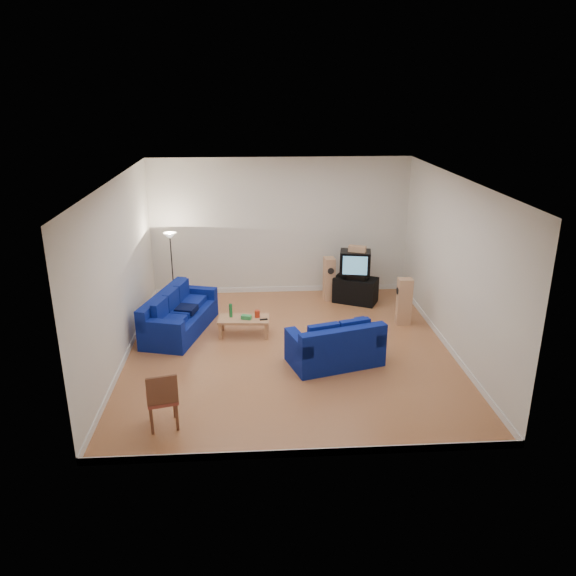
{
  "coord_description": "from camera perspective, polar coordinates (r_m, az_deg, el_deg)",
  "views": [
    {
      "loc": [
        -0.65,
        -9.52,
        4.66
      ],
      "look_at": [
        0.0,
        0.4,
        1.1
      ],
      "focal_mm": 35.0,
      "sensor_mm": 36.0,
      "label": 1
    }
  ],
  "objects": [
    {
      "name": "tissue_box",
      "position": [
        11.07,
        -4.26,
        -2.97
      ],
      "size": [
        0.22,
        0.16,
        0.08
      ],
      "primitive_type": "cube",
      "rotation": [
        0.0,
        0.0,
        -0.32
      ],
      "color": "green",
      "rests_on": "coffee_table"
    },
    {
      "name": "television",
      "position": [
        12.74,
        6.83,
        2.61
      ],
      "size": [
        0.76,
        0.62,
        0.52
      ],
      "rotation": [
        0.0,
        0.0,
        -0.19
      ],
      "color": "black",
      "rests_on": "av_receiver"
    },
    {
      "name": "red_canister",
      "position": [
        11.14,
        -3.15,
        -2.64
      ],
      "size": [
        0.13,
        0.13,
        0.14
      ],
      "primitive_type": "cylinder",
      "rotation": [
        0.0,
        0.0,
        -0.28
      ],
      "color": "red",
      "rests_on": "coffee_table"
    },
    {
      "name": "sofa_three_seat",
      "position": [
        11.51,
        -11.16,
        -2.97
      ],
      "size": [
        1.42,
        2.24,
        0.8
      ],
      "rotation": [
        0.0,
        0.0,
        -1.84
      ],
      "color": "navy",
      "rests_on": "ground"
    },
    {
      "name": "centre_speaker",
      "position": [
        12.6,
        7.05,
        3.97
      ],
      "size": [
        0.41,
        0.28,
        0.13
      ],
      "primitive_type": "cube",
      "rotation": [
        0.0,
        0.0,
        -0.38
      ],
      "color": "tan",
      "rests_on": "television"
    },
    {
      "name": "dining_chair",
      "position": [
        8.32,
        -12.66,
        -10.8
      ],
      "size": [
        0.52,
        0.52,
        0.9
      ],
      "rotation": [
        0.0,
        0.0,
        0.23
      ],
      "color": "brown",
      "rests_on": "ground"
    },
    {
      "name": "bottle",
      "position": [
        11.16,
        -5.84,
        -2.29
      ],
      "size": [
        0.07,
        0.07,
        0.27
      ],
      "primitive_type": "cylinder",
      "rotation": [
        0.0,
        0.0,
        -0.11
      ],
      "color": "#197233",
      "rests_on": "coffee_table"
    },
    {
      "name": "tv_stand",
      "position": [
        12.93,
        6.87,
        -0.2
      ],
      "size": [
        1.09,
        0.9,
        0.58
      ],
      "primitive_type": "cube",
      "rotation": [
        0.0,
        0.0,
        -0.46
      ],
      "color": "black",
      "rests_on": "ground"
    },
    {
      "name": "speaker_left",
      "position": [
        12.96,
        4.2,
        0.94
      ],
      "size": [
        0.26,
        0.33,
        1.01
      ],
      "rotation": [
        0.0,
        0.0,
        0.09
      ],
      "color": "tan",
      "rests_on": "ground"
    },
    {
      "name": "remote",
      "position": [
        11.03,
        -2.48,
        -3.2
      ],
      "size": [
        0.16,
        0.07,
        0.02
      ],
      "primitive_type": "cube",
      "rotation": [
        0.0,
        0.0,
        0.16
      ],
      "color": "black",
      "rests_on": "coffee_table"
    },
    {
      "name": "coffee_table",
      "position": [
        11.16,
        -4.52,
        -3.32
      ],
      "size": [
        1.03,
        0.57,
        0.36
      ],
      "rotation": [
        0.0,
        0.0,
        -0.08
      ],
      "color": "tan",
      "rests_on": "ground"
    },
    {
      "name": "room",
      "position": [
        10.04,
        0.15,
        1.62
      ],
      "size": [
        6.01,
        6.51,
        3.21
      ],
      "color": "brown",
      "rests_on": "ground"
    },
    {
      "name": "sofa_loveseat",
      "position": [
        10.03,
        4.89,
        -6.14
      ],
      "size": [
        1.78,
        1.3,
        0.8
      ],
      "rotation": [
        0.0,
        0.0,
        0.29
      ],
      "color": "navy",
      "rests_on": "ground"
    },
    {
      "name": "speaker_right",
      "position": [
        11.83,
        11.7,
        -1.35
      ],
      "size": [
        0.31,
        0.24,
        0.99
      ],
      "rotation": [
        0.0,
        0.0,
        -1.61
      ],
      "color": "tan",
      "rests_on": "ground"
    },
    {
      "name": "av_receiver",
      "position": [
        12.8,
        7.12,
        1.21
      ],
      "size": [
        0.57,
        0.53,
        0.1
      ],
      "primitive_type": "cube",
      "rotation": [
        0.0,
        0.0,
        -0.51
      ],
      "color": "black",
      "rests_on": "tv_stand"
    },
    {
      "name": "floor_lamp",
      "position": [
        12.63,
        -11.84,
        4.24
      ],
      "size": [
        0.29,
        0.29,
        1.68
      ],
      "color": "black",
      "rests_on": "ground"
    }
  ]
}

